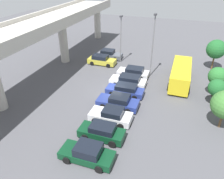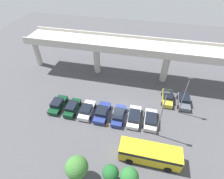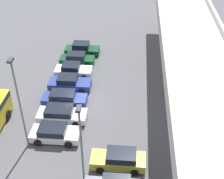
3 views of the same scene
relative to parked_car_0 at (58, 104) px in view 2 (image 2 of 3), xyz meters
The scene contains 18 objects.
ground_plane 11.24m from the parked_car_0, ahead, with size 94.41×94.41×0.00m, color #4C4C51.
highway_overpass 17.75m from the parked_car_0, 48.32° to the left, with size 45.43×6.05×8.22m.
parked_car_0 is the anchor object (origin of this frame).
parked_car_1 2.89m from the parked_car_0, ahead, with size 2.00×4.33×1.53m.
parked_car_2 5.59m from the parked_car_0, ahead, with size 2.20×4.40×1.54m.
parked_car_3 8.31m from the parked_car_0, ahead, with size 2.26×4.75×1.54m.
parked_car_4 11.22m from the parked_car_0, ahead, with size 2.05×4.70×1.43m.
parked_car_5 13.82m from the parked_car_0, ahead, with size 2.24×4.84×1.41m.
parked_car_6 16.57m from the parked_car_0, ahead, with size 2.24×4.49×1.42m.
parked_car_7 20.30m from the parked_car_0, 17.88° to the left, with size 2.05×4.55×1.55m.
parked_car_8 23.07m from the parked_car_0, 14.99° to the left, with size 2.23×4.31×1.50m.
shuttle_bus 17.90m from the parked_car_0, 20.91° to the right, with size 8.21×2.77×2.49m.
lamp_post_near_aisle 21.89m from the parked_car_0, ahead, with size 0.70×0.35×7.58m.
lamp_post_mid_lot 18.24m from the parked_car_0, ahead, with size 0.70×0.35×8.89m.
tree_front_left 13.77m from the parked_car_0, 52.92° to the right, with size 2.79×2.79×4.10m.
tree_front_centre 16.20m from the parked_car_0, 40.51° to the right, with size 2.01×2.01×3.34m.
tree_front_right 18.06m from the parked_car_0, 36.15° to the right, with size 2.19×2.19×3.86m.
traffic_cone 9.98m from the parked_car_0, 12.35° to the right, with size 0.44×0.44×0.70m.
Camera 2 is at (3.33, -20.74, 23.26)m, focal length 28.00 mm.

